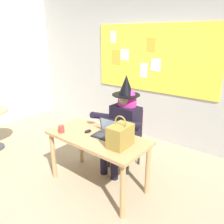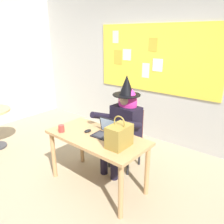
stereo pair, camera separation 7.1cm
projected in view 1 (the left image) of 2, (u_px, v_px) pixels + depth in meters
The scene contains 9 objects.
ground_plane at pixel (83, 184), 3.11m from camera, with size 24.00×24.00×0.00m, color tan.
wall_back_bulletin at pixel (154, 62), 4.08m from camera, with size 6.09×2.00×2.96m.
desk_main at pixel (97, 143), 2.89m from camera, with size 1.36×0.70×0.74m.
chair_at_desk at pixel (127, 134), 3.45m from camera, with size 0.43×0.43×0.91m.
person_costumed at pixel (123, 119), 3.26m from camera, with size 0.61×0.68×1.43m.
laptop at pixel (107, 132), 2.86m from camera, with size 0.33×0.26×0.21m.
computer_mouse at pixel (88, 131), 2.96m from camera, with size 0.06×0.10×0.03m, color black.
handbag at pixel (120, 136), 2.56m from camera, with size 0.20×0.30×0.38m.
coffee_mug at pixel (61, 129), 2.95m from camera, with size 0.08×0.08×0.10m, color #B23833.
Camera 1 is at (1.89, -1.84, 1.97)m, focal length 35.93 mm.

